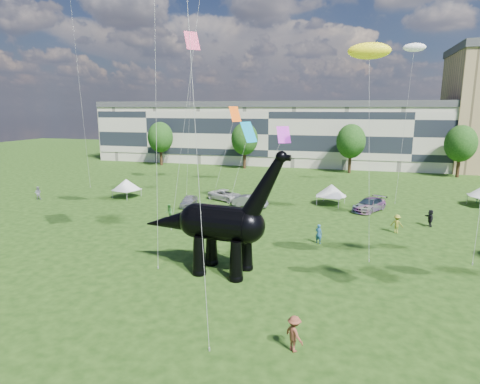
# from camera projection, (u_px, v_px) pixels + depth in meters

# --- Properties ---
(ground) EXTENTS (220.00, 220.00, 0.00)m
(ground) POSITION_uv_depth(u_px,v_px,m) (213.00, 292.00, 26.00)
(ground) COLOR #16330C
(ground) RESTS_ON ground
(terrace_row) EXTENTS (78.00, 11.00, 12.00)m
(terrace_row) POSITION_uv_depth(u_px,v_px,m) (274.00, 135.00, 85.33)
(terrace_row) COLOR beige
(terrace_row) RESTS_ON ground
(tree_far_left) EXTENTS (5.20, 5.20, 9.44)m
(tree_far_left) POSITION_uv_depth(u_px,v_px,m) (160.00, 135.00, 82.55)
(tree_far_left) COLOR #382314
(tree_far_left) RESTS_ON ground
(tree_mid_left) EXTENTS (5.20, 5.20, 9.44)m
(tree_mid_left) POSITION_uv_depth(u_px,v_px,m) (245.00, 136.00, 77.83)
(tree_mid_left) COLOR #382314
(tree_mid_left) RESTS_ON ground
(tree_mid_right) EXTENTS (5.20, 5.20, 9.44)m
(tree_mid_right) POSITION_uv_depth(u_px,v_px,m) (351.00, 138.00, 72.58)
(tree_mid_right) COLOR #382314
(tree_mid_right) RESTS_ON ground
(tree_far_right) EXTENTS (5.20, 5.20, 9.44)m
(tree_far_right) POSITION_uv_depth(u_px,v_px,m) (461.00, 141.00, 67.86)
(tree_far_right) COLOR #382314
(tree_far_right) RESTS_ON ground
(dinosaur_sculpture) EXTENTS (11.47, 3.41, 9.35)m
(dinosaur_sculpture) POSITION_uv_depth(u_px,v_px,m) (216.00, 225.00, 28.68)
(dinosaur_sculpture) COLOR black
(dinosaur_sculpture) RESTS_ON ground
(car_silver) EXTENTS (2.07, 4.06, 1.32)m
(car_silver) POSITION_uv_depth(u_px,v_px,m) (189.00, 201.00, 48.58)
(car_silver) COLOR silver
(car_silver) RESTS_ON ground
(car_grey) EXTENTS (4.29, 1.66, 1.39)m
(car_grey) POSITION_uv_depth(u_px,v_px,m) (250.00, 201.00, 48.20)
(car_grey) COLOR gray
(car_grey) RESTS_ON ground
(car_white) EXTENTS (5.37, 4.11, 1.35)m
(car_white) POSITION_uv_depth(u_px,v_px,m) (226.00, 195.00, 51.72)
(car_white) COLOR silver
(car_white) RESTS_ON ground
(car_dark) EXTENTS (4.44, 5.59, 1.52)m
(car_dark) POSITION_uv_depth(u_px,v_px,m) (369.00, 205.00, 46.30)
(car_dark) COLOR #595960
(car_dark) RESTS_ON ground
(gazebo_near) EXTENTS (4.45, 4.45, 2.55)m
(gazebo_near) POSITION_uv_depth(u_px,v_px,m) (331.00, 190.00, 49.28)
(gazebo_near) COLOR silver
(gazebo_near) RESTS_ON ground
(gazebo_left) EXTENTS (4.29, 4.29, 2.47)m
(gazebo_left) POSITION_uv_depth(u_px,v_px,m) (126.00, 184.00, 53.29)
(gazebo_left) COLOR white
(gazebo_left) RESTS_ON ground
(visitors) EXTENTS (55.86, 39.01, 1.84)m
(visitors) POSITION_uv_depth(u_px,v_px,m) (289.00, 222.00, 38.88)
(visitors) COLOR #55367B
(visitors) RESTS_ON ground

